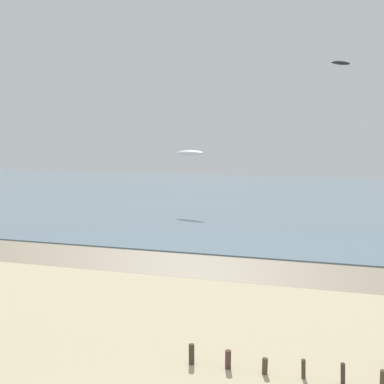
% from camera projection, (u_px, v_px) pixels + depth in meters
% --- Properties ---
extents(wet_sand_strip, '(120.00, 6.03, 0.01)m').
position_uv_depth(wet_sand_strip, '(257.00, 270.00, 32.65)').
color(wet_sand_strip, gray).
rests_on(wet_sand_strip, ground).
extents(sea, '(160.00, 70.00, 0.10)m').
position_uv_depth(sea, '(312.00, 199.00, 68.61)').
color(sea, slate).
rests_on(sea, ground).
extents(kite_aloft_0, '(1.93, 1.94, 0.46)m').
position_uv_depth(kite_aloft_0, '(341.00, 63.00, 43.98)').
color(kite_aloft_0, black).
extents(kite_aloft_2, '(3.59, 2.18, 0.74)m').
position_uv_depth(kite_aloft_2, '(190.00, 153.00, 56.30)').
color(kite_aloft_2, white).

